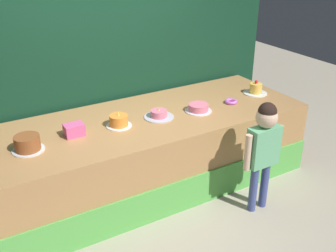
# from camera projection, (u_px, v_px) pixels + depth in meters

# --- Properties ---
(ground_plane) EXTENTS (12.00, 12.00, 0.00)m
(ground_plane) POSITION_uv_depth(u_px,v_px,m) (167.00, 216.00, 4.20)
(ground_plane) COLOR #ADA38E
(stage_platform) EXTENTS (3.86, 1.31, 0.85)m
(stage_platform) POSITION_uv_depth(u_px,v_px,m) (138.00, 154.00, 4.51)
(stage_platform) COLOR #B27F4C
(stage_platform) RESTS_ON ground_plane
(curtain_backdrop) EXTENTS (4.51, 0.08, 2.71)m
(curtain_backdrop) POSITION_uv_depth(u_px,v_px,m) (107.00, 58.00, 4.70)
(curtain_backdrop) COLOR #113823
(curtain_backdrop) RESTS_ON ground_plane
(child_figure) EXTENTS (0.47, 0.21, 1.21)m
(child_figure) POSITION_uv_depth(u_px,v_px,m) (264.00, 143.00, 3.99)
(child_figure) COLOR #3F4C8C
(child_figure) RESTS_ON ground_plane
(pink_box) EXTENTS (0.19, 0.14, 0.12)m
(pink_box) POSITION_uv_depth(u_px,v_px,m) (74.00, 130.00, 3.97)
(pink_box) COLOR #E25A98
(pink_box) RESTS_ON stage_platform
(donut) EXTENTS (0.15, 0.15, 0.04)m
(donut) POSITION_uv_depth(u_px,v_px,m) (231.00, 102.00, 4.75)
(donut) COLOR #CC66D8
(donut) RESTS_ON stage_platform
(cake_left) EXTENTS (0.30, 0.30, 0.15)m
(cake_left) POSITION_uv_depth(u_px,v_px,m) (27.00, 144.00, 3.69)
(cake_left) COLOR silver
(cake_left) RESTS_ON stage_platform
(cake_center_left) EXTENTS (0.27, 0.27, 0.17)m
(cake_center_left) POSITION_uv_depth(u_px,v_px,m) (119.00, 121.00, 4.16)
(cake_center_left) COLOR white
(cake_center_left) RESTS_ON stage_platform
(cake_center_right) EXTENTS (0.33, 0.33, 0.11)m
(cake_center_right) POSITION_uv_depth(u_px,v_px,m) (159.00, 114.00, 4.38)
(cake_center_right) COLOR silver
(cake_center_right) RESTS_ON stage_platform
(cake_right) EXTENTS (0.30, 0.30, 0.08)m
(cake_right) POSITION_uv_depth(u_px,v_px,m) (198.00, 108.00, 4.53)
(cake_right) COLOR silver
(cake_right) RESTS_ON stage_platform
(cake_far_right) EXTENTS (0.29, 0.29, 0.17)m
(cake_far_right) POSITION_uv_depth(u_px,v_px,m) (256.00, 89.00, 5.03)
(cake_far_right) COLOR white
(cake_far_right) RESTS_ON stage_platform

